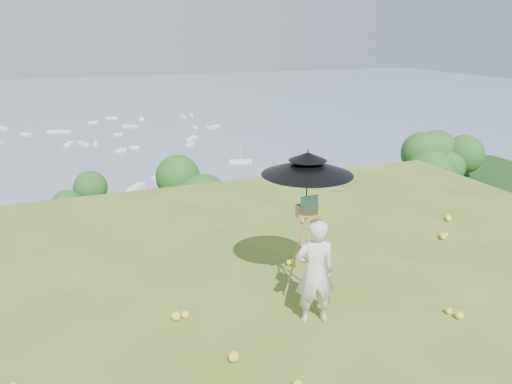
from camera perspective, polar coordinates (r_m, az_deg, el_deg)
name	(u,v)px	position (r m, az deg, el deg)	size (l,w,h in m)	color
ground	(337,311)	(7.67, 9.28, -13.24)	(14.00, 14.00, 0.00)	#496A1E
shoreline_tier	(104,277)	(90.01, -16.95, -9.28)	(170.00, 28.00, 8.00)	gray
bay_water	(72,117)	(248.53, -20.33, 8.02)	(700.00, 700.00, 0.00)	slate
slope_trees	(124,261)	(44.93, -14.89, -7.67)	(110.00, 50.00, 6.00)	#265419
harbor_town	(101,242)	(87.32, -17.33, -5.47)	(110.00, 22.00, 5.00)	silver
moored_boats	(37,157)	(171.02, -23.71, 3.68)	(140.00, 140.00, 0.70)	white
wildflowers	(329,299)	(7.82, 8.36, -12.01)	(10.00, 10.50, 0.12)	yellow
painter	(315,272)	(7.00, 6.74, -9.05)	(0.56, 0.37, 1.55)	beige
field_easel	(306,249)	(7.51, 5.69, -6.46)	(0.64, 0.64, 1.70)	#9D6B42
sun_umbrella	(307,182)	(7.17, 5.84, 1.16)	(1.32, 1.32, 0.97)	black
painter_cap	(317,222)	(6.71, 6.97, -3.47)	(0.19, 0.22, 0.10)	#D0727B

